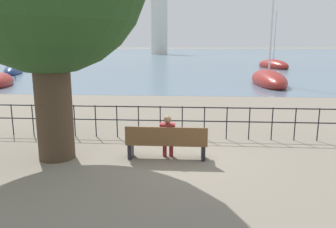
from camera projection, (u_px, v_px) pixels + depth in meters
name	position (u px, v px, depth m)	size (l,w,h in m)	color
ground_plane	(167.00, 158.00, 8.73)	(1000.00, 1000.00, 0.00)	gray
harbor_water	(191.00, 51.00, 165.90)	(600.00, 300.00, 0.01)	slate
park_bench	(166.00, 143.00, 8.57)	(2.13, 0.45, 0.90)	brown
seated_person_left	(168.00, 135.00, 8.61)	(0.39, 0.35, 1.16)	maroon
promenade_railing	(171.00, 117.00, 10.49)	(12.08, 0.04, 1.05)	black
sailboat_0	(14.00, 70.00, 35.16)	(4.23, 7.30, 10.65)	navy
sailboat_2	(273.00, 65.00, 43.71)	(3.87, 7.64, 7.82)	maroon
sailboat_3	(268.00, 80.00, 25.21)	(2.40, 7.78, 10.64)	maroon
harbor_lighthouse	(159.00, 18.00, 109.53)	(5.61, 5.61, 25.60)	silver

